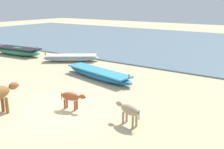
{
  "coord_description": "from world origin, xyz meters",
  "views": [
    {
      "loc": [
        6.44,
        -5.92,
        3.69
      ],
      "look_at": [
        0.26,
        3.08,
        0.6
      ],
      "focal_mm": 40.98,
      "sensor_mm": 36.0,
      "label": 1
    }
  ],
  "objects": [
    {
      "name": "fishing_boat_0",
      "position": [
        -1.09,
        3.83,
        0.24
      ],
      "size": [
        4.58,
        1.76,
        0.64
      ],
      "rotation": [
        0.0,
        0.0,
        6.08
      ],
      "color": "#1E669E",
      "rests_on": "ground"
    },
    {
      "name": "calf_near_rust",
      "position": [
        0.45,
        0.25,
        0.46
      ],
      "size": [
        0.97,
        0.44,
        0.64
      ],
      "rotation": [
        0.0,
        0.0,
        0.24
      ],
      "color": "#9E4C28",
      "rests_on": "ground"
    },
    {
      "name": "sea_water",
      "position": [
        0.0,
        17.16,
        0.04
      ],
      "size": [
        60.0,
        20.0,
        0.08
      ],
      "primitive_type": "cube",
      "color": "slate",
      "rests_on": "ground"
    },
    {
      "name": "ground",
      "position": [
        0.0,
        0.0,
        0.0
      ],
      "size": [
        80.0,
        80.0,
        0.0
      ],
      "primitive_type": "plane",
      "color": "#CCB789"
    },
    {
      "name": "fishing_boat_2",
      "position": [
        -4.87,
        5.92,
        0.24
      ],
      "size": [
        3.46,
        2.83,
        0.63
      ],
      "rotation": [
        0.0,
        0.0,
        3.77
      ],
      "color": "#8CA5B7",
      "rests_on": "ground"
    },
    {
      "name": "fishing_boat_3",
      "position": [
        -9.5,
        5.23,
        0.3
      ],
      "size": [
        4.26,
        1.59,
        0.76
      ],
      "rotation": [
        0.0,
        0.0,
        0.11
      ],
      "color": "#338C66",
      "rests_on": "ground"
    },
    {
      "name": "calf_far_dun",
      "position": [
        2.74,
        0.39,
        0.48
      ],
      "size": [
        1.01,
        0.47,
        0.66
      ],
      "rotation": [
        0.0,
        0.0,
        2.89
      ],
      "color": "tan",
      "rests_on": "ground"
    }
  ]
}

